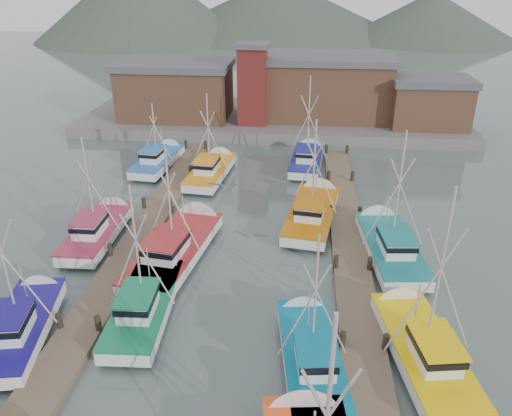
# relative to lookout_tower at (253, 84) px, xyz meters

# --- Properties ---
(ground) EXTENTS (260.00, 260.00, 0.00)m
(ground) POSITION_rel_lookout_tower_xyz_m (2.00, -33.00, -5.55)
(ground) COLOR #52625E
(ground) RESTS_ON ground
(dock_left) EXTENTS (2.30, 46.00, 1.50)m
(dock_left) POSITION_rel_lookout_tower_xyz_m (-5.00, -28.96, -5.34)
(dock_left) COLOR brown
(dock_left) RESTS_ON ground
(dock_right) EXTENTS (2.30, 46.00, 1.50)m
(dock_right) POSITION_rel_lookout_tower_xyz_m (9.00, -28.96, -5.34)
(dock_right) COLOR brown
(dock_right) RESTS_ON ground
(quay) EXTENTS (44.00, 16.00, 1.20)m
(quay) POSITION_rel_lookout_tower_xyz_m (2.00, 4.00, -4.95)
(quay) COLOR gray
(quay) RESTS_ON ground
(shed_left) EXTENTS (12.72, 8.48, 6.20)m
(shed_left) POSITION_rel_lookout_tower_xyz_m (-9.00, 2.00, -1.21)
(shed_left) COLOR brown
(shed_left) RESTS_ON quay
(shed_center) EXTENTS (14.84, 9.54, 6.90)m
(shed_center) POSITION_rel_lookout_tower_xyz_m (8.00, 4.00, -0.86)
(shed_center) COLOR brown
(shed_center) RESTS_ON quay
(shed_right) EXTENTS (8.48, 6.36, 5.20)m
(shed_right) POSITION_rel_lookout_tower_xyz_m (19.00, 1.00, -1.71)
(shed_right) COLOR brown
(shed_right) RESTS_ON quay
(lookout_tower) EXTENTS (3.60, 3.60, 8.50)m
(lookout_tower) POSITION_rel_lookout_tower_xyz_m (0.00, 0.00, 0.00)
(lookout_tower) COLOR maroon
(lookout_tower) RESTS_ON quay
(distant_hills) EXTENTS (175.00, 140.00, 42.00)m
(distant_hills) POSITION_rel_lookout_tower_xyz_m (-10.76, 89.59, -5.55)
(distant_hills) COLOR #485446
(distant_hills) RESTS_ON ground
(boat_4) EXTENTS (3.36, 8.63, 8.35)m
(boat_4) POSITION_rel_lookout_tower_xyz_m (-2.18, -32.84, -4.87)
(boat_4) COLOR #101F35
(boat_4) RESTS_ON ground
(boat_5) EXTENTS (3.56, 8.43, 7.76)m
(boat_5) POSITION_rel_lookout_tower_xyz_m (6.44, -35.82, -4.87)
(boat_5) COLOR #101F35
(boat_5) RESTS_ON ground
(boat_6) EXTENTS (3.90, 8.31, 8.98)m
(boat_6) POSITION_rel_lookout_tower_xyz_m (-7.73, -35.16, -4.87)
(boat_6) COLOR #101F35
(boat_6) RESTS_ON ground
(boat_7) EXTENTS (4.06, 9.01, 9.76)m
(boat_7) POSITION_rel_lookout_tower_xyz_m (11.58, -34.89, -4.87)
(boat_7) COLOR #101F35
(boat_7) RESTS_ON ground
(boat_8) EXTENTS (4.65, 10.77, 8.48)m
(boat_8) POSITION_rel_lookout_tower_xyz_m (-1.93, -26.87, -4.87)
(boat_8) COLOR #101F35
(boat_8) RESTS_ON ground
(boat_9) EXTENTS (4.32, 9.91, 8.59)m
(boat_9) POSITION_rel_lookout_tower_xyz_m (6.66, -20.89, -4.87)
(boat_9) COLOR #101F35
(boat_9) RESTS_ON ground
(boat_10) EXTENTS (3.32, 8.51, 8.01)m
(boat_10) POSITION_rel_lookout_tower_xyz_m (-7.82, -25.12, -4.87)
(boat_10) COLOR #101F35
(boat_10) RESTS_ON ground
(boat_11) EXTENTS (3.82, 9.46, 9.23)m
(boat_11) POSITION_rel_lookout_tower_xyz_m (11.44, -25.28, -4.87)
(boat_11) COLOR #101F35
(boat_11) RESTS_ON ground
(boat_12) EXTENTS (3.47, 8.90, 8.29)m
(boat_12) POSITION_rel_lookout_tower_xyz_m (-2.19, -13.41, -4.87)
(boat_12) COLOR #101F35
(boat_12) RESTS_ON ground
(boat_13) EXTENTS (3.63, 8.69, 9.15)m
(boat_13) POSITION_rel_lookout_tower_xyz_m (6.16, -9.81, -4.87)
(boat_13) COLOR #101F35
(boat_13) RESTS_ON ground
(boat_14) EXTENTS (3.35, 8.64, 6.77)m
(boat_14) POSITION_rel_lookout_tower_xyz_m (-7.50, -11.30, -4.88)
(boat_14) COLOR #101F35
(boat_14) RESTS_ON ground
(gull_near) EXTENTS (1.55, 0.66, 0.24)m
(gull_near) POSITION_rel_lookout_tower_xyz_m (2.55, -34.54, 2.74)
(gull_near) COLOR gray
(gull_near) RESTS_ON ground
(gull_far) EXTENTS (1.52, 0.66, 0.24)m
(gull_far) POSITION_rel_lookout_tower_xyz_m (3.55, -33.81, -0.04)
(gull_far) COLOR gray
(gull_far) RESTS_ON ground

